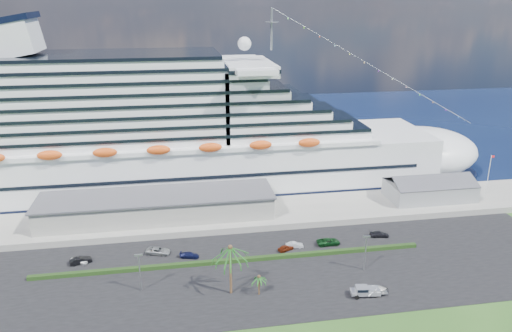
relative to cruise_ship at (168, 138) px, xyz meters
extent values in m
plane|color=#234818|center=(21.53, -64.00, -16.69)|extent=(420.00, 420.00, 0.00)
cube|color=black|center=(21.53, -53.00, -16.63)|extent=(140.00, 38.00, 0.12)
cube|color=gray|center=(21.53, -24.00, -15.79)|extent=(240.00, 20.00, 1.80)
cube|color=black|center=(21.53, 66.00, -16.68)|extent=(420.00, 160.00, 0.02)
cube|color=silver|center=(1.53, 0.00, -8.69)|extent=(160.00, 30.00, 16.00)
ellipsoid|color=silver|center=(81.53, 0.00, -8.69)|extent=(40.00, 30.00, 16.00)
cube|color=black|center=(1.53, 0.00, -15.49)|extent=(164.00, 30.60, 2.40)
cube|color=silver|center=(-10.47, 0.00, 12.91)|extent=(128.00, 26.00, 24.80)
cube|color=silver|center=(24.33, 0.00, 20.71)|extent=(14.00, 38.00, 3.20)
cube|color=silver|center=(-38.47, 0.00, 30.31)|extent=(11.58, 14.00, 11.58)
cylinder|color=gray|center=(31.53, 0.00, 31.31)|extent=(0.70, 0.70, 12.00)
ellipsoid|color=#E24E15|center=(-2.47, -15.80, 1.11)|extent=(90.00, 2.40, 2.60)
ellipsoid|color=#E24E15|center=(-2.47, 15.80, 1.11)|extent=(90.00, 2.40, 2.60)
cube|color=black|center=(1.53, 0.00, -7.89)|extent=(144.00, 30.40, 0.90)
cube|color=gray|center=(-3.47, -24.00, -11.89)|extent=(60.00, 14.00, 6.00)
cube|color=#4C4C54|center=(-3.47, -24.00, -8.79)|extent=(61.00, 15.00, 0.40)
cube|color=gray|center=(73.53, -24.00, -12.49)|extent=(24.00, 12.00, 4.80)
cube|color=#4C4C54|center=(73.53, -27.00, -8.89)|extent=(24.00, 6.31, 2.74)
cube|color=#4C4C54|center=(73.53, -21.00, -8.89)|extent=(24.00, 6.31, 2.74)
cylinder|color=silver|center=(91.53, -24.00, -8.89)|extent=(0.16, 0.16, 12.00)
cube|color=red|center=(92.03, -24.00, -3.29)|extent=(1.00, 0.04, 0.70)
cube|color=black|center=(13.53, -48.00, -16.12)|extent=(88.00, 1.10, 0.90)
cylinder|color=gray|center=(-6.47, -56.00, -12.57)|extent=(0.24, 0.24, 8.00)
cube|color=gray|center=(-6.47, -56.00, -8.47)|extent=(1.60, 0.35, 0.35)
cylinder|color=gray|center=(41.53, -56.00, -12.57)|extent=(0.24, 0.24, 8.00)
cube|color=gray|center=(41.53, -56.00, -8.47)|extent=(1.60, 0.35, 0.35)
cylinder|color=#47301E|center=(11.53, -60.00, -11.44)|extent=(0.54, 0.54, 10.50)
sphere|color=#47301E|center=(11.53, -60.00, -6.19)|extent=(0.98, 0.98, 0.98)
cylinder|color=#47301E|center=(17.03, -61.50, -14.59)|extent=(0.35, 0.35, 4.20)
sphere|color=#47301E|center=(17.03, -61.50, -12.49)|extent=(0.73, 0.73, 0.73)
imported|color=white|center=(-20.75, -42.59, -15.87)|extent=(4.43, 2.93, 1.40)
imported|color=black|center=(-20.39, -42.69, -15.79)|extent=(5.01, 2.86, 1.56)
imported|color=gray|center=(-3.25, -41.17, -15.80)|extent=(6.10, 4.10, 1.55)
imported|color=#11163C|center=(3.81, -44.15, -15.94)|extent=(4.69, 2.79, 1.27)
imported|color=maroon|center=(26.47, -44.57, -15.90)|extent=(4.29, 3.10, 1.36)
imported|color=silver|center=(28.83, -43.59, -15.89)|extent=(4.28, 1.79, 1.37)
imported|color=#0E3A16|center=(37.30, -43.46, -15.79)|extent=(5.67, 2.64, 1.57)
imported|color=black|center=(51.09, -41.59, -15.87)|extent=(5.14, 2.85, 1.41)
cylinder|color=black|center=(35.90, -66.57, -16.14)|extent=(0.91, 0.42, 0.87)
cylinder|color=black|center=(35.90, -64.50, -16.14)|extent=(0.91, 0.42, 0.87)
cylinder|color=black|center=(39.72, -66.57, -16.14)|extent=(0.91, 0.42, 0.87)
cylinder|color=black|center=(39.72, -64.50, -16.14)|extent=(0.91, 0.42, 0.87)
cube|color=silver|center=(37.98, -65.54, -15.76)|extent=(6.13, 2.97, 0.76)
cube|color=silver|center=(39.56, -65.54, -15.32)|extent=(2.89, 2.47, 0.60)
cube|color=silver|center=(37.21, -65.54, -14.99)|extent=(2.66, 2.38, 1.04)
cube|color=black|center=(37.21, -65.54, -14.88)|extent=(2.45, 2.41, 0.60)
cube|color=silver|center=(35.47, -65.54, -15.54)|extent=(1.26, 2.19, 0.38)
cube|color=gray|center=(40.06, -65.53, -15.99)|extent=(5.10, 2.40, 0.13)
cylinder|color=gray|center=(37.82, -65.53, -15.99)|extent=(2.35, 0.37, 0.09)
cylinder|color=black|center=(40.49, -66.49, -16.23)|extent=(0.71, 0.32, 0.68)
cylinder|color=black|center=(40.49, -64.56, -16.23)|extent=(0.71, 0.32, 0.68)
imported|color=white|center=(40.06, -65.53, -15.36)|extent=(5.85, 4.50, 1.12)
camera|label=1|loc=(1.80, -146.98, 40.57)|focal=35.00mm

